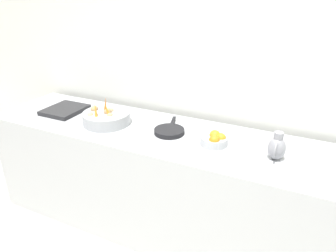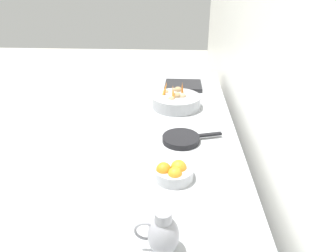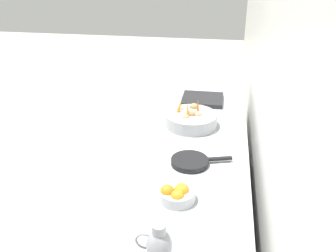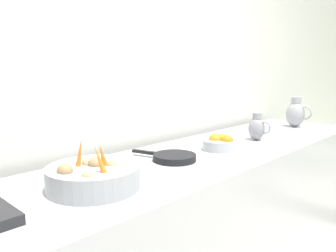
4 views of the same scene
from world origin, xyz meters
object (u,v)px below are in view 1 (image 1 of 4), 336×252
at_px(vegetable_colander, 106,118).
at_px(metal_pitcher_short, 277,147).
at_px(orange_bowl, 215,140).
at_px(skillet_on_counter, 169,131).

height_order(vegetable_colander, metal_pitcher_short, vegetable_colander).
height_order(orange_bowl, metal_pitcher_short, metal_pitcher_short).
bearing_deg(vegetable_colander, orange_bowl, 91.07).
bearing_deg(orange_bowl, vegetable_colander, -88.93).
xyz_separation_m(vegetable_colander, metal_pitcher_short, (0.00, 1.31, 0.03)).
height_order(vegetable_colander, skillet_on_counter, vegetable_colander).
bearing_deg(skillet_on_counter, orange_bowl, 84.37).
relative_size(vegetable_colander, orange_bowl, 1.97).
xyz_separation_m(vegetable_colander, skillet_on_counter, (-0.05, 0.53, -0.03)).
distance_m(vegetable_colander, skillet_on_counter, 0.54).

